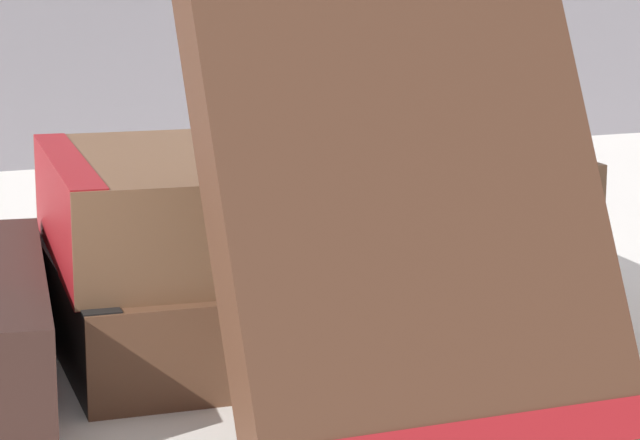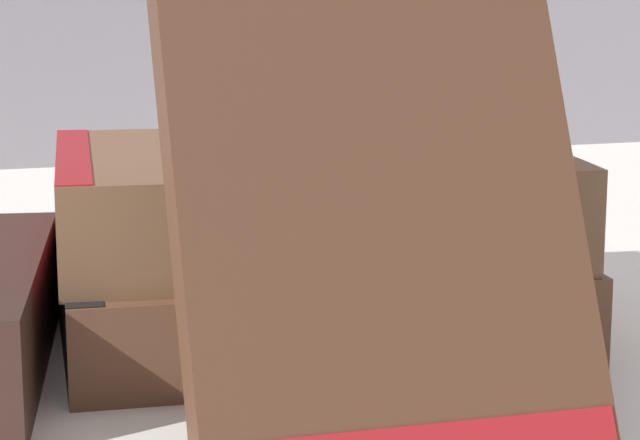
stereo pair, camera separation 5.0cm
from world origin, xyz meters
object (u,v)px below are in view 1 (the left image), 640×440
(pocket_watch, at_px, (367,143))
(book_flat_bottom, at_px, (286,292))
(book_leaning_front, at_px, (414,227))
(book_flat_top, at_px, (286,200))

(pocket_watch, bearing_deg, book_flat_bottom, 149.94)
(pocket_watch, bearing_deg, book_leaning_front, -106.53)
(book_leaning_front, distance_m, pocket_watch, 0.11)
(book_flat_bottom, bearing_deg, pocket_watch, -27.07)
(book_flat_top, bearing_deg, pocket_watch, -24.10)
(book_flat_bottom, height_order, book_flat_top, book_flat_top)
(book_flat_bottom, distance_m, book_leaning_front, 0.13)
(book_leaning_front, bearing_deg, pocket_watch, 73.47)
(book_leaning_front, bearing_deg, book_flat_top, 87.57)
(book_flat_top, relative_size, book_leaning_front, 1.36)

